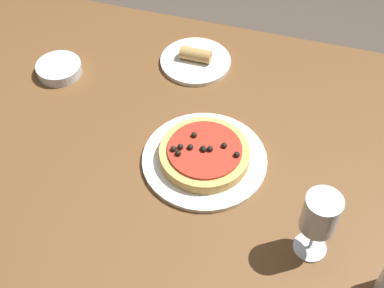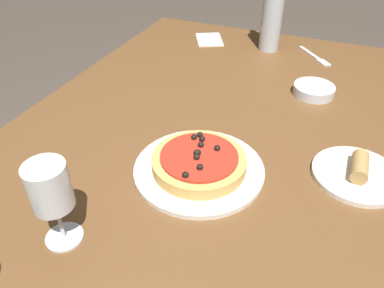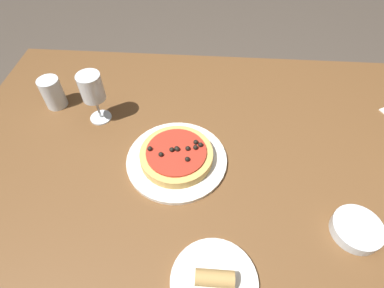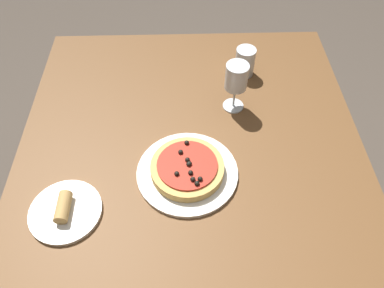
{
  "view_description": "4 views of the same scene",
  "coord_description": "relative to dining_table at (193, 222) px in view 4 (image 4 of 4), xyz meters",
  "views": [
    {
      "loc": [
        0.31,
        -0.74,
        1.71
      ],
      "look_at": [
        0.09,
        -0.01,
        0.82
      ],
      "focal_mm": 50.0,
      "sensor_mm": 36.0,
      "label": 1
    },
    {
      "loc": [
        0.71,
        0.24,
        1.29
      ],
      "look_at": [
        0.08,
        -0.02,
        0.78
      ],
      "focal_mm": 35.0,
      "sensor_mm": 36.0,
      "label": 2
    },
    {
      "loc": [
        0.03,
        0.54,
        1.44
      ],
      "look_at": [
        0.07,
        0.0,
        0.81
      ],
      "focal_mm": 28.0,
      "sensor_mm": 36.0,
      "label": 3
    },
    {
      "loc": [
        -0.5,
        0.02,
        1.63
      ],
      "look_at": [
        0.15,
        -0.0,
        0.84
      ],
      "focal_mm": 35.0,
      "sensor_mm": 36.0,
      "label": 4
    }
  ],
  "objects": [
    {
      "name": "pizza",
      "position": [
        0.12,
        0.01,
        0.1
      ],
      "size": [
        0.21,
        0.21,
        0.05
      ],
      "color": "tan",
      "rests_on": "dinner_plate"
    },
    {
      "name": "water_cup",
      "position": [
        0.55,
        -0.2,
        0.12
      ],
      "size": [
        0.07,
        0.07,
        0.1
      ],
      "color": "silver",
      "rests_on": "dining_table"
    },
    {
      "name": "dinner_plate",
      "position": [
        0.12,
        0.01,
        0.08
      ],
      "size": [
        0.29,
        0.29,
        0.01
      ],
      "color": "white",
      "rests_on": "dining_table"
    },
    {
      "name": "side_plate",
      "position": [
        -0.0,
        0.34,
        0.08
      ],
      "size": [
        0.19,
        0.19,
        0.05
      ],
      "color": "white",
      "rests_on": "dining_table"
    },
    {
      "name": "dining_table",
      "position": [
        0.0,
        0.0,
        0.0
      ],
      "size": [
        1.6,
        1.06,
        0.74
      ],
      "color": "brown",
      "rests_on": "ground_plane"
    },
    {
      "name": "wine_glass",
      "position": [
        0.38,
        -0.14,
        0.19
      ],
      "size": [
        0.07,
        0.07,
        0.17
      ],
      "color": "silver",
      "rests_on": "dining_table"
    }
  ]
}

